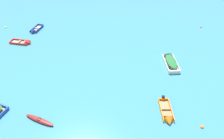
{
  "coord_description": "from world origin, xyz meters",
  "views": [
    {
      "loc": [
        1.99,
        -3.82,
        18.21
      ],
      "look_at": [
        0.0,
        17.78,
        0.15
      ],
      "focal_mm": 32.56,
      "sensor_mm": 36.0,
      "label": 1
    }
  ],
  "objects_px": {
    "rowboat_deep_blue_far_right": "(34,31)",
    "mooring_buoy_between_boats_left": "(201,27)",
    "mooring_buoy_central": "(202,127)",
    "rowboat_red_back_row_right": "(25,43)",
    "rowboat_white_back_row_left": "(169,60)",
    "kayak_maroon_distant_center": "(39,120)",
    "mooring_buoy_outer_edge": "(6,28)",
    "rowboat_orange_center": "(168,116)"
  },
  "relations": [
    {
      "from": "rowboat_red_back_row_right",
      "to": "rowboat_orange_center",
      "type": "xyz_separation_m",
      "value": [
        21.66,
        -12.95,
        0.03
      ]
    },
    {
      "from": "rowboat_white_back_row_left",
      "to": "rowboat_orange_center",
      "type": "bearing_deg",
      "value": -98.01
    },
    {
      "from": "mooring_buoy_between_boats_left",
      "to": "mooring_buoy_outer_edge",
      "type": "bearing_deg",
      "value": -174.55
    },
    {
      "from": "mooring_buoy_outer_edge",
      "to": "mooring_buoy_central",
      "type": "bearing_deg",
      "value": -31.25
    },
    {
      "from": "kayak_maroon_distant_center",
      "to": "mooring_buoy_outer_edge",
      "type": "relative_size",
      "value": 7.59
    },
    {
      "from": "kayak_maroon_distant_center",
      "to": "mooring_buoy_central",
      "type": "height_order",
      "value": "kayak_maroon_distant_center"
    },
    {
      "from": "kayak_maroon_distant_center",
      "to": "mooring_buoy_central",
      "type": "xyz_separation_m",
      "value": [
        17.17,
        0.79,
        -0.16
      ]
    },
    {
      "from": "rowboat_red_back_row_right",
      "to": "rowboat_white_back_row_left",
      "type": "xyz_separation_m",
      "value": [
        23.07,
        -2.92,
        0.26
      ]
    },
    {
      "from": "rowboat_red_back_row_right",
      "to": "mooring_buoy_central",
      "type": "distance_m",
      "value": 28.73
    },
    {
      "from": "rowboat_white_back_row_left",
      "to": "rowboat_deep_blue_far_right",
      "type": "xyz_separation_m",
      "value": [
        -23.1,
        6.86,
        -0.23
      ]
    },
    {
      "from": "rowboat_orange_center",
      "to": "mooring_buoy_outer_edge",
      "type": "xyz_separation_m",
      "value": [
        -27.63,
        17.86,
        -0.19
      ]
    },
    {
      "from": "mooring_buoy_central",
      "to": "rowboat_orange_center",
      "type": "bearing_deg",
      "value": 163.91
    },
    {
      "from": "kayak_maroon_distant_center",
      "to": "mooring_buoy_outer_edge",
      "type": "height_order",
      "value": "kayak_maroon_distant_center"
    },
    {
      "from": "mooring_buoy_between_boats_left",
      "to": "rowboat_red_back_row_right",
      "type": "bearing_deg",
      "value": -164.56
    },
    {
      "from": "rowboat_orange_center",
      "to": "mooring_buoy_between_boats_left",
      "type": "height_order",
      "value": "rowboat_orange_center"
    },
    {
      "from": "kayak_maroon_distant_center",
      "to": "mooring_buoy_outer_edge",
      "type": "bearing_deg",
      "value": 125.31
    },
    {
      "from": "rowboat_red_back_row_right",
      "to": "kayak_maroon_distant_center",
      "type": "bearing_deg",
      "value": -61.67
    },
    {
      "from": "rowboat_orange_center",
      "to": "mooring_buoy_central",
      "type": "height_order",
      "value": "rowboat_orange_center"
    },
    {
      "from": "kayak_maroon_distant_center",
      "to": "rowboat_orange_center",
      "type": "distance_m",
      "value": 13.82
    },
    {
      "from": "mooring_buoy_between_boats_left",
      "to": "kayak_maroon_distant_center",
      "type": "bearing_deg",
      "value": -134.08
    },
    {
      "from": "rowboat_white_back_row_left",
      "to": "mooring_buoy_central",
      "type": "distance_m",
      "value": 11.23
    },
    {
      "from": "rowboat_deep_blue_far_right",
      "to": "mooring_buoy_between_boats_left",
      "type": "xyz_separation_m",
      "value": [
        30.37,
        4.43,
        -0.18
      ]
    },
    {
      "from": "kayak_maroon_distant_center",
      "to": "rowboat_red_back_row_right",
      "type": "bearing_deg",
      "value": 118.33
    },
    {
      "from": "rowboat_deep_blue_far_right",
      "to": "mooring_buoy_outer_edge",
      "type": "relative_size",
      "value": 7.32
    },
    {
      "from": "kayak_maroon_distant_center",
      "to": "rowboat_orange_center",
      "type": "xyz_separation_m",
      "value": [
        13.71,
        1.79,
        0.02
      ]
    },
    {
      "from": "rowboat_deep_blue_far_right",
      "to": "mooring_buoy_between_boats_left",
      "type": "distance_m",
      "value": 30.69
    },
    {
      "from": "rowboat_orange_center",
      "to": "rowboat_red_back_row_right",
      "type": "bearing_deg",
      "value": 149.11
    },
    {
      "from": "rowboat_deep_blue_far_right",
      "to": "mooring_buoy_outer_edge",
      "type": "bearing_deg",
      "value": 170.76
    },
    {
      "from": "rowboat_white_back_row_left",
      "to": "mooring_buoy_between_boats_left",
      "type": "distance_m",
      "value": 13.44
    },
    {
      "from": "rowboat_red_back_row_right",
      "to": "mooring_buoy_between_boats_left",
      "type": "distance_m",
      "value": 31.47
    },
    {
      "from": "mooring_buoy_between_boats_left",
      "to": "rowboat_white_back_row_left",
      "type": "bearing_deg",
      "value": -122.75
    },
    {
      "from": "rowboat_white_back_row_left",
      "to": "rowboat_deep_blue_far_right",
      "type": "height_order",
      "value": "rowboat_white_back_row_left"
    },
    {
      "from": "rowboat_white_back_row_left",
      "to": "mooring_buoy_outer_edge",
      "type": "bearing_deg",
      "value": 164.91
    },
    {
      "from": "rowboat_red_back_row_right",
      "to": "rowboat_deep_blue_far_right",
      "type": "bearing_deg",
      "value": 90.46
    },
    {
      "from": "rowboat_orange_center",
      "to": "mooring_buoy_outer_edge",
      "type": "relative_size",
      "value": 8.18
    },
    {
      "from": "rowboat_white_back_row_left",
      "to": "rowboat_deep_blue_far_right",
      "type": "relative_size",
      "value": 1.35
    },
    {
      "from": "rowboat_red_back_row_right",
      "to": "mooring_buoy_between_boats_left",
      "type": "bearing_deg",
      "value": 15.44
    },
    {
      "from": "mooring_buoy_central",
      "to": "rowboat_deep_blue_far_right",
      "type": "bearing_deg",
      "value": 144.57
    },
    {
      "from": "rowboat_white_back_row_left",
      "to": "mooring_buoy_between_boats_left",
      "type": "bearing_deg",
      "value": 57.25
    },
    {
      "from": "rowboat_white_back_row_left",
      "to": "mooring_buoy_central",
      "type": "bearing_deg",
      "value": -79.48
    },
    {
      "from": "mooring_buoy_between_boats_left",
      "to": "mooring_buoy_outer_edge",
      "type": "relative_size",
      "value": 0.73
    },
    {
      "from": "mooring_buoy_central",
      "to": "rowboat_red_back_row_right",
      "type": "bearing_deg",
      "value": 150.95
    }
  ]
}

